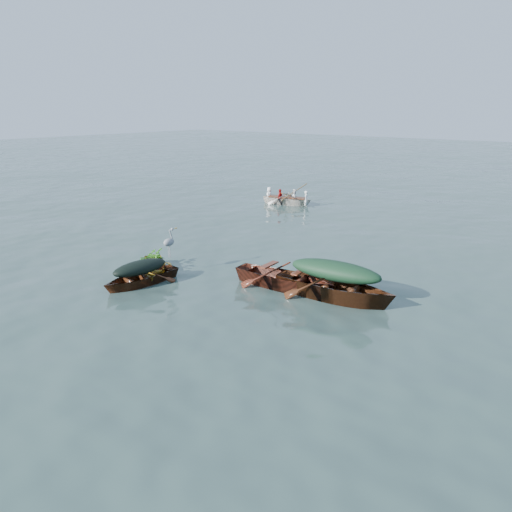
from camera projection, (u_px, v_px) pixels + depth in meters
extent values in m
plane|color=#374D47|center=(215.00, 294.00, 13.70)|extent=(140.00, 140.00, 0.00)
imported|color=gold|center=(152.00, 274.00, 15.29)|extent=(2.98, 2.83, 0.76)
imported|color=#502712|center=(141.00, 284.00, 14.43)|extent=(1.45, 3.24, 0.75)
imported|color=#42210F|center=(334.00, 299.00, 13.32)|extent=(4.74, 1.85, 1.10)
imported|color=maroon|center=(284.00, 288.00, 14.13)|extent=(4.35, 1.62, 0.99)
imported|color=white|center=(287.00, 205.00, 26.06)|extent=(3.79, 1.87, 0.83)
ellipsoid|color=black|center=(140.00, 265.00, 14.26)|extent=(0.80, 1.78, 0.40)
ellipsoid|color=#14311F|center=(335.00, 271.00, 13.09)|extent=(2.61, 1.02, 0.52)
imported|color=#3C761F|center=(152.00, 248.00, 15.62)|extent=(1.14, 1.12, 0.60)
imported|color=white|center=(288.00, 189.00, 25.83)|extent=(2.70, 1.53, 0.76)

